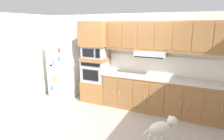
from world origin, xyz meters
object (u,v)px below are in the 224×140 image
Objects in this scene: refrigerator at (64,69)px; microwave at (95,52)px; built_in_oven at (96,71)px; screwdriver at (116,73)px; dog at (162,128)px.

microwave is (1.08, 0.07, 0.58)m from refrigerator.
built_in_oven is (1.08, 0.07, 0.02)m from refrigerator.
refrigerator reaches higher than microwave.
built_in_oven is at bearing 171.05° from screwdriver.
refrigerator is 3.57m from dog.
screwdriver is at bearing 86.00° from dog.
screwdriver is (1.77, -0.04, 0.05)m from refrigerator.
dog is (3.26, -1.36, -0.51)m from refrigerator.
dog is at bearing -41.49° from screwdriver.
microwave is (0.00, -0.00, 0.56)m from built_in_oven.
microwave is 0.94× the size of dog.
screwdriver is at bearing -1.34° from refrigerator.
microwave is at bearing 94.30° from dog.
microwave is 0.88m from screwdriver.
microwave is 4.05× the size of screwdriver.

